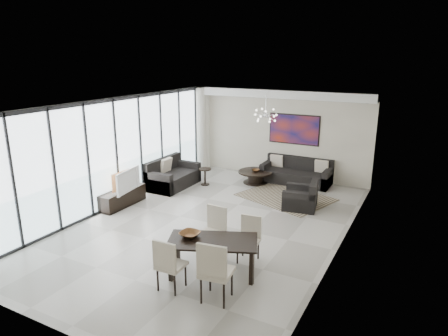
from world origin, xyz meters
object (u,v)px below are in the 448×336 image
Objects in this scene: coffee_table at (255,176)px; television at (125,180)px; dining_table at (213,244)px; sofa_main at (296,175)px; tv_console at (123,198)px.

television is at bearing -121.78° from coffee_table.
coffee_table is 1.06× the size of television.
television is 0.57× the size of dining_table.
sofa_main is 5.46m from tv_console.
sofa_main is 6.09m from dining_table.
sofa_main is at bearing 49.60° from tv_console.
tv_console is 4.35m from dining_table.
dining_table is at bearing -74.50° from coffee_table.
television is (-3.38, -4.20, 0.49)m from sofa_main.
television is 4.18m from dining_table.
dining_table is (3.89, -1.91, 0.37)m from tv_console.
sofa_main reaches higher than dining_table.
television reaches higher than coffee_table.
sofa_main is (1.16, 0.62, 0.05)m from coffee_table.
television is (-2.22, -3.59, 0.54)m from coffee_table.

